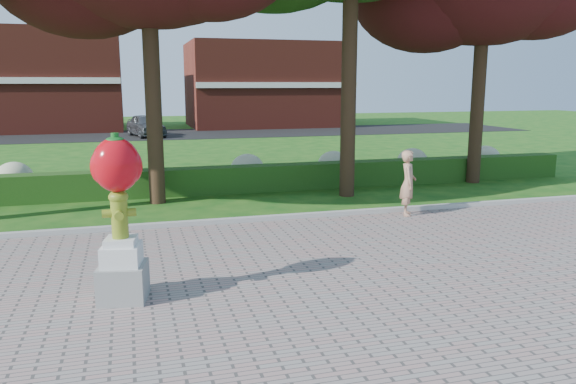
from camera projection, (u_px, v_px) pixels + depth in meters
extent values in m
plane|color=#134E13|center=(283.00, 260.00, 10.66)|extent=(100.00, 100.00, 0.00)
cube|color=gray|center=(369.00, 355.00, 6.88)|extent=(40.00, 14.00, 0.04)
cube|color=#ADADA5|center=(250.00, 220.00, 13.48)|extent=(40.00, 0.18, 0.15)
cube|color=#1B4413|center=(222.00, 180.00, 17.20)|extent=(24.00, 0.70, 0.80)
ellipsoid|color=#AFB78B|center=(14.00, 179.00, 16.50)|extent=(1.10, 1.10, 0.99)
ellipsoid|color=#AFB78B|center=(120.00, 174.00, 17.30)|extent=(1.10, 1.10, 0.99)
ellipsoid|color=#AFB78B|center=(247.00, 169.00, 18.38)|extent=(1.10, 1.10, 0.99)
ellipsoid|color=#AFB78B|center=(333.00, 165.00, 19.19)|extent=(1.10, 1.10, 0.99)
ellipsoid|color=#AFB78B|center=(412.00, 162.00, 20.00)|extent=(1.10, 1.10, 0.99)
ellipsoid|color=#AFB78B|center=(485.00, 159.00, 20.80)|extent=(1.10, 1.10, 0.99)
cube|color=black|center=(171.00, 134.00, 37.10)|extent=(50.00, 8.00, 0.02)
cube|color=maroon|center=(17.00, 81.00, 39.41)|extent=(14.00, 8.00, 7.00)
cube|color=maroon|center=(266.00, 85.00, 44.31)|extent=(12.00, 8.00, 6.40)
cylinder|color=black|center=(153.00, 92.00, 15.21)|extent=(0.44, 0.44, 6.16)
cylinder|color=black|center=(349.00, 72.00, 16.11)|extent=(0.44, 0.44, 7.28)
cylinder|color=black|center=(478.00, 95.00, 18.53)|extent=(0.44, 0.44, 5.88)
cube|color=gray|center=(123.00, 282.00, 8.56)|extent=(0.81, 0.81, 0.56)
cube|color=silver|center=(122.00, 255.00, 8.48)|extent=(0.65, 0.65, 0.31)
cube|color=silver|center=(121.00, 241.00, 8.44)|extent=(0.52, 0.52, 0.11)
cylinder|color=olive|center=(120.00, 217.00, 8.37)|extent=(0.25, 0.25, 0.62)
ellipsoid|color=olive|center=(118.00, 197.00, 8.31)|extent=(0.29, 0.29, 0.20)
cylinder|color=olive|center=(107.00, 214.00, 8.31)|extent=(0.13, 0.12, 0.12)
cylinder|color=olive|center=(132.00, 212.00, 8.41)|extent=(0.13, 0.12, 0.12)
cylinder|color=olive|center=(119.00, 215.00, 8.20)|extent=(0.13, 0.13, 0.13)
cylinder|color=olive|center=(118.00, 191.00, 8.29)|extent=(0.09, 0.09, 0.06)
ellipsoid|color=red|center=(116.00, 165.00, 8.22)|extent=(0.70, 0.63, 0.81)
ellipsoid|color=red|center=(102.00, 167.00, 8.17)|extent=(0.34, 0.34, 0.52)
ellipsoid|color=red|center=(131.00, 166.00, 8.28)|extent=(0.34, 0.34, 0.52)
cylinder|color=#155E1C|center=(115.00, 137.00, 8.14)|extent=(0.11, 0.11, 0.13)
ellipsoid|color=#155E1C|center=(115.00, 140.00, 8.15)|extent=(0.27, 0.27, 0.09)
imported|color=tan|center=(408.00, 183.00, 14.01)|extent=(0.60, 0.71, 1.64)
imported|color=#42464A|center=(146.00, 125.00, 35.40)|extent=(2.64, 4.41, 1.41)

